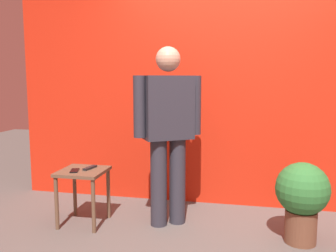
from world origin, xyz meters
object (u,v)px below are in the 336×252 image
standing_person (168,127)px  potted_plant (302,196)px  tv_remote (90,168)px  side_table (83,180)px  cell_phone (75,171)px

standing_person → potted_plant: size_ratio=2.42×
tv_remote → side_table: bearing=-121.9°
standing_person → tv_remote: standing_person is taller
side_table → tv_remote: bearing=45.6°
cell_phone → tv_remote: 0.15m
cell_phone → standing_person: bearing=-3.2°
standing_person → potted_plant: (1.17, -0.16, -0.52)m
standing_person → tv_remote: size_ratio=9.77×
side_table → potted_plant: (1.96, 0.00, -0.02)m
tv_remote → potted_plant: bearing=11.0°
side_table → cell_phone: bearing=-132.7°
standing_person → potted_plant: bearing=-7.8°
cell_phone → tv_remote: (0.10, 0.11, 0.01)m
standing_person → cell_phone: bearing=-165.3°
side_table → tv_remote: 0.13m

